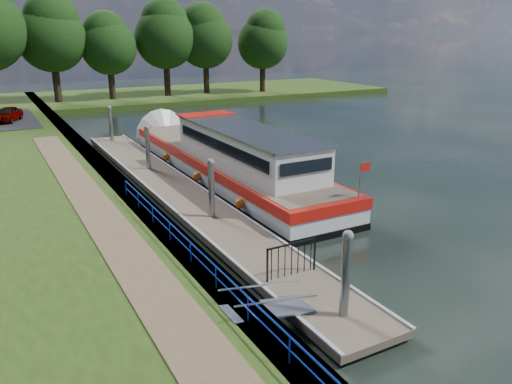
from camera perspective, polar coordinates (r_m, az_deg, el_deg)
ground at (r=15.09m, az=8.65°, el=-14.15°), size 160.00×160.00×0.00m
bank_edge at (r=26.71m, az=-15.74°, el=0.67°), size 1.10×90.00×0.78m
far_bank at (r=65.63m, az=-10.98°, el=10.75°), size 60.00×18.00×0.60m
footpath at (r=19.73m, az=-16.24°, el=-4.17°), size 1.60×40.00×0.05m
blue_fence at (r=15.54m, az=-6.16°, el=-7.55°), size 0.04×18.04×0.72m
pontoon at (r=25.59m, az=-9.11°, el=-0.10°), size 2.50×30.00×0.56m
mooring_piles at (r=25.28m, az=-9.23°, el=2.27°), size 0.30×27.30×3.55m
gangway at (r=14.22m, az=1.40°, el=-13.13°), size 2.58×1.00×0.92m
gate_panel at (r=16.12m, az=4.10°, el=-7.15°), size 1.85×0.05×1.15m
barge at (r=28.58m, az=-3.90°, el=3.86°), size 4.36×21.15×4.78m
horizon_trees at (r=59.07m, az=-23.53°, el=16.37°), size 54.38×10.03×12.87m
car_a at (r=46.95m, az=-26.50°, el=7.97°), size 2.79×3.88×1.23m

